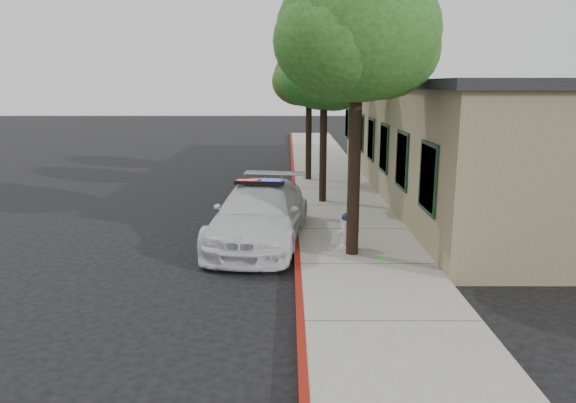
{
  "coord_description": "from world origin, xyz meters",
  "views": [
    {
      "loc": [
        -0.15,
        -11.54,
        4.13
      ],
      "look_at": [
        -0.16,
        1.33,
        1.3
      ],
      "focal_mm": 33.47,
      "sensor_mm": 36.0,
      "label": 1
    }
  ],
  "objects_px": {
    "police_car": "(260,214)",
    "street_tree_far": "(310,80)",
    "clapboard_building": "(467,137)",
    "street_tree_mid": "(324,76)",
    "street_tree_near": "(358,39)",
    "fire_hydrant": "(348,230)"
  },
  "relations": [
    {
      "from": "street_tree_near",
      "to": "street_tree_mid",
      "type": "bearing_deg",
      "value": 93.36
    },
    {
      "from": "fire_hydrant",
      "to": "police_car",
      "type": "bearing_deg",
      "value": 140.59
    },
    {
      "from": "clapboard_building",
      "to": "street_tree_far",
      "type": "relative_size",
      "value": 3.79
    },
    {
      "from": "clapboard_building",
      "to": "street_tree_far",
      "type": "xyz_separation_m",
      "value": [
        -5.97,
        2.0,
        2.17
      ]
    },
    {
      "from": "street_tree_near",
      "to": "street_tree_mid",
      "type": "xyz_separation_m",
      "value": [
        -0.35,
        5.93,
        -0.73
      ]
    },
    {
      "from": "street_tree_mid",
      "to": "clapboard_building",
      "type": "bearing_deg",
      "value": 22.3
    },
    {
      "from": "police_car",
      "to": "street_tree_far",
      "type": "distance_m",
      "value": 9.65
    },
    {
      "from": "police_car",
      "to": "street_tree_near",
      "type": "height_order",
      "value": "street_tree_near"
    },
    {
      "from": "clapboard_building",
      "to": "street_tree_near",
      "type": "xyz_separation_m",
      "value": [
        -5.3,
        -8.25,
        2.97
      ]
    },
    {
      "from": "street_tree_mid",
      "to": "street_tree_far",
      "type": "relative_size",
      "value": 1.02
    },
    {
      "from": "fire_hydrant",
      "to": "street_tree_far",
      "type": "height_order",
      "value": "street_tree_far"
    },
    {
      "from": "police_car",
      "to": "street_tree_near",
      "type": "xyz_separation_m",
      "value": [
        2.29,
        -1.41,
        4.32
      ]
    },
    {
      "from": "street_tree_far",
      "to": "clapboard_building",
      "type": "bearing_deg",
      "value": -18.56
    },
    {
      "from": "street_tree_near",
      "to": "street_tree_far",
      "type": "distance_m",
      "value": 10.3
    },
    {
      "from": "clapboard_building",
      "to": "street_tree_mid",
      "type": "xyz_separation_m",
      "value": [
        -5.65,
        -2.32,
        2.24
      ]
    },
    {
      "from": "police_car",
      "to": "street_tree_mid",
      "type": "relative_size",
      "value": 1.0
    },
    {
      "from": "police_car",
      "to": "street_tree_far",
      "type": "bearing_deg",
      "value": 86.93
    },
    {
      "from": "clapboard_building",
      "to": "street_tree_near",
      "type": "bearing_deg",
      "value": -122.75
    },
    {
      "from": "street_tree_near",
      "to": "street_tree_far",
      "type": "relative_size",
      "value": 1.2
    },
    {
      "from": "clapboard_building",
      "to": "fire_hydrant",
      "type": "xyz_separation_m",
      "value": [
        -5.38,
        -7.81,
        -1.52
      ]
    },
    {
      "from": "fire_hydrant",
      "to": "street_tree_near",
      "type": "relative_size",
      "value": 0.14
    },
    {
      "from": "fire_hydrant",
      "to": "street_tree_far",
      "type": "relative_size",
      "value": 0.17
    }
  ]
}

